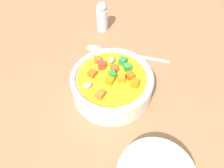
% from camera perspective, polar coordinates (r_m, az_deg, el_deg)
% --- Properties ---
extents(ground_plane, '(1.40, 1.40, 0.02)m').
position_cam_1_polar(ground_plane, '(0.46, 0.00, -2.92)').
color(ground_plane, '#9E754F').
extents(soup_bowl_main, '(0.16, 0.16, 0.06)m').
position_cam_1_polar(soup_bowl_main, '(0.43, 0.00, 0.15)').
color(soup_bowl_main, white).
rests_on(soup_bowl_main, ground_plane).
extents(spoon, '(0.02, 0.21, 0.01)m').
position_cam_1_polar(spoon, '(0.53, 0.40, 8.77)').
color(spoon, silver).
rests_on(spoon, ground_plane).
extents(pepper_shaker, '(0.03, 0.03, 0.08)m').
position_cam_1_polar(pepper_shaker, '(0.58, -2.65, 17.28)').
color(pepper_shaker, silver).
rests_on(pepper_shaker, ground_plane).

